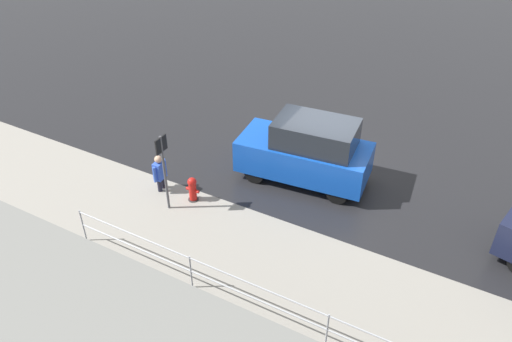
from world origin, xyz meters
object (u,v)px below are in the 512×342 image
Objects in this scene: moving_hatchback at (307,151)px; fire_hydrant at (193,190)px; pedestrian at (160,172)px; sign_post at (163,163)px.

moving_hatchback reaches higher than fire_hydrant.
pedestrian is at bearing 2.03° from fire_hydrant.
fire_hydrant is at bearing -177.97° from pedestrian.
moving_hatchback is at bearing -133.52° from fire_hydrant.
moving_hatchback is at bearing -131.39° from sign_post.
moving_hatchback is 3.55m from fire_hydrant.
pedestrian is 0.51× the size of sign_post.
fire_hydrant is 0.66× the size of pedestrian.
moving_hatchback is 3.32× the size of pedestrian.
pedestrian is 1.29m from sign_post.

